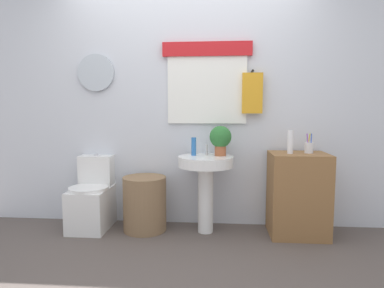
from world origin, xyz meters
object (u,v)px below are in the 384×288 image
at_px(potted_plant, 220,138).
at_px(pedestal_sink, 206,175).
at_px(toilet, 92,200).
at_px(wooden_cabinet, 298,194).
at_px(lotion_bottle, 290,142).
at_px(toothbrush_cup, 309,147).
at_px(soap_bottle, 194,146).
at_px(laundry_hamper, 145,204).

bearing_deg(potted_plant, pedestal_sink, -156.80).
height_order(toilet, wooden_cabinet, wooden_cabinet).
bearing_deg(lotion_bottle, toothbrush_cup, 17.98).
bearing_deg(pedestal_sink, toothbrush_cup, 1.19).
bearing_deg(soap_bottle, lotion_bottle, -5.68).
relative_size(laundry_hamper, lotion_bottle, 2.47).
relative_size(toilet, soap_bottle, 4.17).
distance_m(laundry_hamper, potted_plant, 0.99).
bearing_deg(laundry_hamper, lotion_bottle, -1.65).
distance_m(pedestal_sink, toothbrush_cup, 1.01).
height_order(wooden_cabinet, toothbrush_cup, toothbrush_cup).
bearing_deg(toilet, pedestal_sink, -1.52).
bearing_deg(pedestal_sink, lotion_bottle, -2.92).
relative_size(toilet, lotion_bottle, 3.41).
bearing_deg(wooden_cabinet, toothbrush_cup, 12.27).
bearing_deg(wooden_cabinet, soap_bottle, 177.13).
bearing_deg(toilet, laundry_hamper, -3.20).
distance_m(laundry_hamper, lotion_bottle, 1.53).
relative_size(wooden_cabinet, lotion_bottle, 3.63).
distance_m(wooden_cabinet, soap_bottle, 1.09).
distance_m(toilet, lotion_bottle, 2.03).
xyz_separation_m(laundry_hamper, lotion_bottle, (1.39, -0.04, 0.63)).
distance_m(laundry_hamper, wooden_cabinet, 1.49).
relative_size(toilet, toothbrush_cup, 4.00).
relative_size(pedestal_sink, soap_bottle, 4.22).
bearing_deg(laundry_hamper, soap_bottle, 5.90).
distance_m(laundry_hamper, toothbrush_cup, 1.68).
distance_m(pedestal_sink, potted_plant, 0.38).
relative_size(pedestal_sink, potted_plant, 2.57).
xyz_separation_m(pedestal_sink, toothbrush_cup, (0.97, 0.02, 0.27)).
distance_m(lotion_bottle, toothbrush_cup, 0.20).
height_order(potted_plant, lotion_bottle, potted_plant).
distance_m(laundry_hamper, soap_bottle, 0.75).
bearing_deg(toilet, soap_bottle, 1.09).
height_order(laundry_hamper, potted_plant, potted_plant).
distance_m(wooden_cabinet, potted_plant, 0.91).
bearing_deg(soap_bottle, potted_plant, 2.20).
bearing_deg(potted_plant, toilet, -178.69).
xyz_separation_m(laundry_hamper, toothbrush_cup, (1.57, 0.02, 0.57)).
relative_size(soap_bottle, lotion_bottle, 0.82).
height_order(toilet, pedestal_sink, pedestal_sink).
relative_size(laundry_hamper, pedestal_sink, 0.72).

